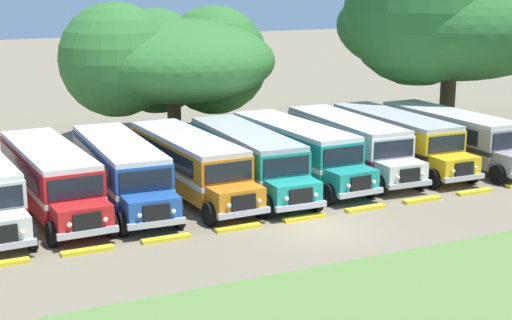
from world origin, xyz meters
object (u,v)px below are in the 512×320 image
object	(u,v)px
parked_bus_slot_4	(248,156)
parked_bus_slot_7	(397,137)
parked_bus_slot_3	(190,162)
parked_bus_slot_1	(51,175)
parked_bus_slot_2	(121,168)
parked_bus_slot_8	(452,134)
secondary_tree	(445,20)
parked_bus_slot_5	(296,148)
parked_bus_slot_6	(348,142)
broad_shade_tree	(170,60)

from	to	relation	value
parked_bus_slot_4	parked_bus_slot_7	bearing A→B (deg)	96.22
parked_bus_slot_3	parked_bus_slot_7	distance (m)	12.42
parked_bus_slot_1	parked_bus_slot_2	size ratio (longest dim) A/B	1.00
parked_bus_slot_8	secondary_tree	size ratio (longest dim) A/B	0.64
parked_bus_slot_2	parked_bus_slot_5	world-z (taller)	same
parked_bus_slot_5	parked_bus_slot_2	bearing A→B (deg)	-90.79
parked_bus_slot_2	parked_bus_slot_4	xyz separation A→B (m)	(6.31, -0.42, 0.00)
parked_bus_slot_5	parked_bus_slot_6	distance (m)	3.34
parked_bus_slot_3	parked_bus_slot_8	xyz separation A→B (m)	(15.67, -0.19, 0.00)
parked_bus_slot_5	parked_bus_slot_6	bearing A→B (deg)	91.54
parked_bus_slot_3	secondary_tree	distance (m)	22.91
parked_bus_slot_7	broad_shade_tree	xyz separation A→B (m)	(-9.08, 11.45, 3.57)
parked_bus_slot_3	parked_bus_slot_4	size ratio (longest dim) A/B	1.00
parked_bus_slot_7	parked_bus_slot_6	bearing A→B (deg)	-91.71
parked_bus_slot_2	parked_bus_slot_8	distance (m)	18.98
parked_bus_slot_5	secondary_tree	xyz separation A→B (m)	(14.86, 6.84, 5.86)
broad_shade_tree	parked_bus_slot_4	bearing A→B (deg)	-91.58
parked_bus_slot_4	secondary_tree	size ratio (longest dim) A/B	0.65
parked_bus_slot_4	parked_bus_slot_8	distance (m)	12.67
parked_bus_slot_3	secondary_tree	size ratio (longest dim) A/B	0.65
parked_bus_slot_6	parked_bus_slot_8	bearing A→B (deg)	84.45
parked_bus_slot_1	broad_shade_tree	distance (m)	15.65
parked_bus_slot_1	parked_bus_slot_7	distance (m)	18.90
parked_bus_slot_3	parked_bus_slot_7	xyz separation A→B (m)	(12.41, 0.51, 0.00)
parked_bus_slot_4	parked_bus_slot_5	bearing A→B (deg)	103.84
parked_bus_slot_6	parked_bus_slot_8	size ratio (longest dim) A/B	1.00
parked_bus_slot_1	parked_bus_slot_4	world-z (taller)	same
parked_bus_slot_4	parked_bus_slot_7	xyz separation A→B (m)	(9.41, 0.70, 0.00)
broad_shade_tree	secondary_tree	distance (m)	18.33
parked_bus_slot_6	parked_bus_slot_2	bearing A→B (deg)	-85.87
parked_bus_slot_8	broad_shade_tree	xyz separation A→B (m)	(-12.34, 12.16, 3.57)
parked_bus_slot_6	parked_bus_slot_8	xyz separation A→B (m)	(6.29, -0.85, 0.00)
broad_shade_tree	parked_bus_slot_7	bearing A→B (deg)	-51.60
parked_bus_slot_8	broad_shade_tree	distance (m)	17.68
secondary_tree	broad_shade_tree	bearing A→B (deg)	165.10
parked_bus_slot_5	parked_bus_slot_7	world-z (taller)	same
parked_bus_slot_6	parked_bus_slot_7	world-z (taller)	same
parked_bus_slot_2	parked_bus_slot_3	distance (m)	3.32
parked_bus_slot_3	broad_shade_tree	bearing A→B (deg)	162.46
parked_bus_slot_2	parked_bus_slot_7	size ratio (longest dim) A/B	1.00
parked_bus_slot_5	parked_bus_slot_7	distance (m)	6.36
parked_bus_slot_1	parked_bus_slot_6	size ratio (longest dim) A/B	1.00
parked_bus_slot_1	parked_bus_slot_8	xyz separation A→B (m)	(22.15, -0.50, 0.00)
parked_bus_slot_4	parked_bus_slot_8	bearing A→B (deg)	91.96
parked_bus_slot_3	secondary_tree	bearing A→B (deg)	107.24
parked_bus_slot_5	broad_shade_tree	world-z (taller)	broad_shade_tree
parked_bus_slot_3	parked_bus_slot_6	distance (m)	9.40
parked_bus_slot_1	parked_bus_slot_8	size ratio (longest dim) A/B	1.00
parked_bus_slot_1	broad_shade_tree	bearing A→B (deg)	137.57
parked_bus_slot_2	parked_bus_slot_7	xyz separation A→B (m)	(15.72, 0.28, 0.00)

